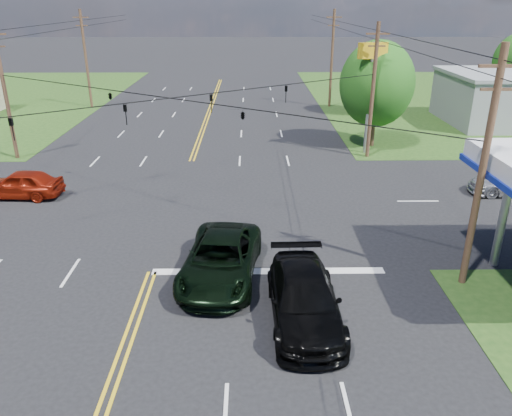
{
  "coord_description": "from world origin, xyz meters",
  "views": [
    {
      "loc": [
        4.23,
        -14.77,
        10.82
      ],
      "look_at": [
        4.5,
        6.0,
        2.14
      ],
      "focal_mm": 35.0,
      "sensor_mm": 36.0,
      "label": 1
    }
  ],
  "objects_px": {
    "pole_nw": "(5,91)",
    "pickup_dkgreen": "(221,259)",
    "pole_left_far": "(86,58)",
    "pole_se": "(482,170)",
    "pole_right_far": "(332,58)",
    "tree_right_a": "(377,84)",
    "suv_black": "(304,299)",
    "tree_right_b": "(373,72)",
    "pole_ne": "(373,90)"
  },
  "relations": [
    {
      "from": "pole_nw",
      "to": "pickup_dkgreen",
      "type": "distance_m",
      "value": 24.05
    },
    {
      "from": "pole_left_far",
      "to": "pole_nw",
      "type": "bearing_deg",
      "value": -90.0
    },
    {
      "from": "pole_se",
      "to": "pickup_dkgreen",
      "type": "distance_m",
      "value": 10.79
    },
    {
      "from": "pole_left_far",
      "to": "pickup_dkgreen",
      "type": "xyz_separation_m",
      "value": [
        16.0,
        -36.5,
        -4.29
      ]
    },
    {
      "from": "pickup_dkgreen",
      "to": "pole_right_far",
      "type": "bearing_deg",
      "value": 81.08
    },
    {
      "from": "tree_right_a",
      "to": "pole_left_far",
      "type": "bearing_deg",
      "value": 149.35
    },
    {
      "from": "pole_left_far",
      "to": "suv_black",
      "type": "distance_m",
      "value": 44.11
    },
    {
      "from": "suv_black",
      "to": "pole_left_far",
      "type": "bearing_deg",
      "value": 114.57
    },
    {
      "from": "tree_right_a",
      "to": "tree_right_b",
      "type": "bearing_deg",
      "value": 78.23
    },
    {
      "from": "suv_black",
      "to": "pole_se",
      "type": "bearing_deg",
      "value": 18.75
    },
    {
      "from": "tree_right_b",
      "to": "pole_nw",
      "type": "bearing_deg",
      "value": -153.05
    },
    {
      "from": "pole_right_far",
      "to": "suv_black",
      "type": "relative_size",
      "value": 1.65
    },
    {
      "from": "tree_right_a",
      "to": "pickup_dkgreen",
      "type": "bearing_deg",
      "value": -118.22
    },
    {
      "from": "tree_right_b",
      "to": "suv_black",
      "type": "height_order",
      "value": "tree_right_b"
    },
    {
      "from": "pole_ne",
      "to": "tree_right_a",
      "type": "distance_m",
      "value": 3.16
    },
    {
      "from": "pole_right_far",
      "to": "tree_right_b",
      "type": "bearing_deg",
      "value": -48.81
    },
    {
      "from": "pole_left_far",
      "to": "pole_right_far",
      "type": "height_order",
      "value": "same"
    },
    {
      "from": "pole_left_far",
      "to": "pole_right_far",
      "type": "relative_size",
      "value": 1.0
    },
    {
      "from": "pole_nw",
      "to": "pole_right_far",
      "type": "xyz_separation_m",
      "value": [
        26.0,
        19.0,
        0.25
      ]
    },
    {
      "from": "pole_ne",
      "to": "pickup_dkgreen",
      "type": "height_order",
      "value": "pole_ne"
    },
    {
      "from": "pole_se",
      "to": "pole_ne",
      "type": "distance_m",
      "value": 18.0
    },
    {
      "from": "pole_nw",
      "to": "pickup_dkgreen",
      "type": "height_order",
      "value": "pole_nw"
    },
    {
      "from": "pole_se",
      "to": "tree_right_a",
      "type": "height_order",
      "value": "pole_se"
    },
    {
      "from": "pole_nw",
      "to": "tree_right_a",
      "type": "height_order",
      "value": "pole_nw"
    },
    {
      "from": "pole_ne",
      "to": "pole_left_far",
      "type": "height_order",
      "value": "pole_left_far"
    },
    {
      "from": "pole_right_far",
      "to": "pickup_dkgreen",
      "type": "xyz_separation_m",
      "value": [
        -10.0,
        -36.5,
        -4.29
      ]
    },
    {
      "from": "pickup_dkgreen",
      "to": "suv_black",
      "type": "height_order",
      "value": "pickup_dkgreen"
    },
    {
      "from": "pole_ne",
      "to": "pickup_dkgreen",
      "type": "distance_m",
      "value": 20.56
    },
    {
      "from": "pole_se",
      "to": "tree_right_a",
      "type": "relative_size",
      "value": 1.16
    },
    {
      "from": "tree_right_b",
      "to": "tree_right_a",
      "type": "bearing_deg",
      "value": -101.77
    },
    {
      "from": "tree_right_a",
      "to": "tree_right_b",
      "type": "relative_size",
      "value": 1.15
    },
    {
      "from": "tree_right_b",
      "to": "suv_black",
      "type": "relative_size",
      "value": 1.17
    },
    {
      "from": "pole_right_far",
      "to": "pole_left_far",
      "type": "bearing_deg",
      "value": 180.0
    },
    {
      "from": "tree_right_a",
      "to": "suv_black",
      "type": "relative_size",
      "value": 1.35
    },
    {
      "from": "pole_se",
      "to": "tree_right_a",
      "type": "bearing_deg",
      "value": 87.27
    },
    {
      "from": "pole_nw",
      "to": "suv_black",
      "type": "bearing_deg",
      "value": -46.92
    },
    {
      "from": "tree_right_a",
      "to": "tree_right_b",
      "type": "distance_m",
      "value": 12.27
    },
    {
      "from": "pole_ne",
      "to": "pole_right_far",
      "type": "bearing_deg",
      "value": 90.0
    },
    {
      "from": "pole_ne",
      "to": "suv_black",
      "type": "xyz_separation_m",
      "value": [
        -6.83,
        -20.5,
        -4.04
      ]
    },
    {
      "from": "pole_nw",
      "to": "tree_right_b",
      "type": "distance_m",
      "value": 33.1
    },
    {
      "from": "pole_right_far",
      "to": "tree_right_b",
      "type": "height_order",
      "value": "pole_right_far"
    },
    {
      "from": "pole_se",
      "to": "pole_left_far",
      "type": "relative_size",
      "value": 0.95
    },
    {
      "from": "pole_se",
      "to": "pole_right_far",
      "type": "relative_size",
      "value": 0.95
    },
    {
      "from": "pole_se",
      "to": "suv_black",
      "type": "bearing_deg",
      "value": -159.93
    },
    {
      "from": "pickup_dkgreen",
      "to": "suv_black",
      "type": "bearing_deg",
      "value": -37.04
    },
    {
      "from": "pole_se",
      "to": "suv_black",
      "type": "relative_size",
      "value": 1.57
    },
    {
      "from": "pole_nw",
      "to": "suv_black",
      "type": "relative_size",
      "value": 1.57
    },
    {
      "from": "tree_right_a",
      "to": "suv_black",
      "type": "bearing_deg",
      "value": -108.44
    },
    {
      "from": "pole_se",
      "to": "pickup_dkgreen",
      "type": "bearing_deg",
      "value": 177.14
    },
    {
      "from": "pole_ne",
      "to": "suv_black",
      "type": "relative_size",
      "value": 1.57
    }
  ]
}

